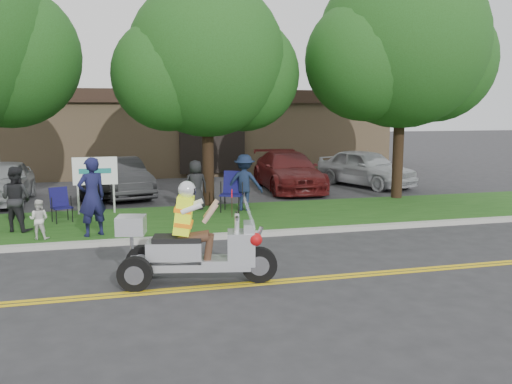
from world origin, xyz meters
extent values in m
plane|color=#28282B|center=(0.00, 0.00, 0.00)|extent=(120.00, 120.00, 0.00)
cube|color=gold|center=(0.00, -0.58, 0.01)|extent=(60.00, 0.10, 0.01)
cube|color=gold|center=(0.00, -0.42, 0.01)|extent=(60.00, 0.10, 0.01)
cube|color=#A8A89E|center=(0.00, 3.05, 0.06)|extent=(60.00, 0.25, 0.12)
cube|color=#174512|center=(0.00, 5.20, 0.06)|extent=(60.00, 4.00, 0.10)
cube|color=#9E7F5B|center=(2.00, 19.00, 2.00)|extent=(18.00, 8.00, 4.00)
cube|color=black|center=(2.00, 14.95, 3.70)|extent=(18.00, 0.30, 0.60)
sphere|color=#1E4513|center=(-5.15, 7.30, 4.59)|extent=(4.05, 4.05, 4.05)
cylinder|color=#332114|center=(0.50, 7.20, 2.10)|extent=(0.36, 0.36, 4.20)
sphere|color=#1E4513|center=(0.50, 7.20, 4.65)|extent=(4.80, 4.80, 4.80)
sphere|color=#1E4513|center=(1.70, 7.50, 4.20)|extent=(3.60, 3.60, 3.60)
sphere|color=#1E4513|center=(-0.70, 7.00, 4.12)|extent=(3.36, 3.36, 3.36)
cylinder|color=#332114|center=(7.00, 7.00, 2.38)|extent=(0.36, 0.36, 4.76)
sphere|color=#1E4513|center=(7.00, 7.00, 5.27)|extent=(5.60, 5.60, 5.60)
sphere|color=#1E4513|center=(8.40, 7.30, 4.76)|extent=(4.20, 4.20, 4.20)
sphere|color=#1E4513|center=(5.60, 6.80, 4.68)|extent=(3.92, 3.92, 3.92)
cylinder|color=silver|center=(-3.40, 6.60, 0.55)|extent=(0.06, 0.06, 1.10)
cylinder|color=silver|center=(-2.40, 6.60, 0.55)|extent=(0.06, 0.06, 1.10)
cube|color=white|center=(-2.90, 6.60, 1.35)|extent=(1.25, 0.06, 0.80)
cylinder|color=black|center=(0.13, -0.43, 0.32)|extent=(0.67, 0.28, 0.65)
cylinder|color=black|center=(-2.07, -0.36, 0.30)|extent=(0.63, 0.28, 0.61)
cylinder|color=black|center=(-1.91, 0.40, 0.30)|extent=(0.63, 0.28, 0.61)
cube|color=silver|center=(-1.03, -0.18, 0.37)|extent=(2.11, 0.91, 0.19)
cube|color=silver|center=(-1.35, -0.11, 0.60)|extent=(1.06, 0.69, 0.38)
cube|color=black|center=(-1.30, -0.12, 0.82)|extent=(0.94, 0.62, 0.11)
cube|color=silver|center=(-0.19, -0.36, 0.65)|extent=(0.58, 0.61, 0.60)
cube|color=silver|center=(-0.04, -0.39, 1.28)|extent=(0.31, 0.53, 0.53)
cube|color=silver|center=(-2.09, 0.05, 1.08)|extent=(0.57, 0.55, 0.32)
sphere|color=#B20C0F|center=(0.03, -0.56, 0.84)|extent=(0.24, 0.24, 0.24)
cube|color=#D5F419|center=(-1.18, -0.15, 1.26)|extent=(0.45, 0.50, 0.70)
sphere|color=silver|center=(-1.12, -0.16, 1.71)|extent=(0.31, 0.31, 0.31)
cylinder|color=black|center=(0.62, 5.78, 0.35)|extent=(0.03, 0.03, 0.50)
cylinder|color=black|center=(1.10, 5.54, 0.35)|extent=(0.03, 0.03, 0.50)
cylinder|color=black|center=(0.83, 6.22, 0.35)|extent=(0.03, 0.03, 0.50)
cylinder|color=black|center=(1.32, 5.99, 0.35)|extent=(0.03, 0.03, 0.50)
cube|color=#11104C|center=(0.97, 5.88, 0.61)|extent=(0.80, 0.78, 0.05)
cube|color=#11104C|center=(1.08, 6.13, 0.95)|extent=(0.64, 0.44, 0.67)
cylinder|color=black|center=(-3.88, 5.28, 0.30)|extent=(0.03, 0.03, 0.39)
cylinder|color=black|center=(-3.49, 5.44, 0.30)|extent=(0.03, 0.03, 0.39)
cylinder|color=black|center=(-4.03, 5.64, 0.30)|extent=(0.03, 0.03, 0.39)
cylinder|color=black|center=(-3.64, 5.80, 0.30)|extent=(0.03, 0.03, 0.39)
cube|color=#110F47|center=(-3.76, 5.54, 0.50)|extent=(0.62, 0.59, 0.04)
cube|color=#110F47|center=(-3.84, 5.74, 0.77)|extent=(0.50, 0.32, 0.52)
imported|color=#15173C|center=(-2.90, 3.69, 1.05)|extent=(0.82, 0.71, 1.89)
imported|color=black|center=(-4.74, 4.69, 0.91)|extent=(0.98, 0.91, 1.62)
imported|color=#141F38|center=(1.39, 6.01, 0.95)|extent=(1.24, 1.00, 1.68)
imported|color=black|center=(-0.01, 6.49, 0.85)|extent=(0.81, 0.60, 1.50)
imported|color=silver|center=(-4.10, 3.66, 0.57)|extent=(0.54, 0.47, 0.93)
imported|color=#989B9E|center=(-6.00, 9.80, 0.72)|extent=(1.74, 4.23, 1.44)
imported|color=#2A2A2D|center=(-2.19, 10.19, 0.70)|extent=(2.42, 4.46, 1.39)
imported|color=black|center=(-2.50, 10.47, 0.61)|extent=(2.03, 4.40, 1.22)
imported|color=#521313|center=(4.16, 10.31, 0.73)|extent=(2.32, 5.15, 1.46)
imported|color=#ACB0B4|center=(7.52, 10.51, 0.75)|extent=(3.20, 4.77, 1.51)
camera|label=1|loc=(-2.31, -9.58, 3.11)|focal=38.00mm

